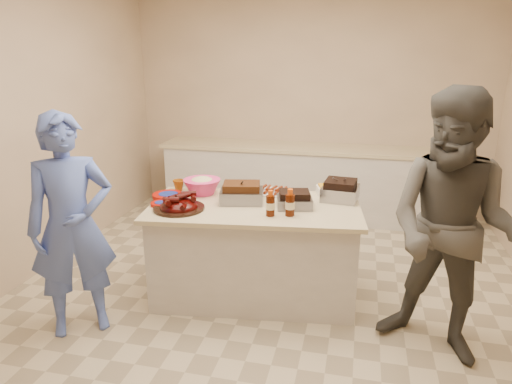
% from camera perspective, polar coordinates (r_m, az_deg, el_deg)
% --- Properties ---
extents(room, '(4.50, 5.00, 2.70)m').
position_cam_1_polar(room, '(3.96, 1.59, -13.52)').
color(room, '#C9AE8C').
rests_on(room, ground).
extents(back_counter, '(3.60, 0.64, 0.90)m').
position_cam_1_polar(back_counter, '(5.80, 5.98, 1.33)').
color(back_counter, beige).
rests_on(back_counter, ground).
extents(island, '(1.82, 1.11, 0.81)m').
position_cam_1_polar(island, '(4.08, -0.16, -12.59)').
color(island, beige).
rests_on(island, ground).
extents(rib_platter, '(0.54, 0.54, 0.16)m').
position_cam_1_polar(rib_platter, '(3.70, -9.58, -2.15)').
color(rib_platter, '#3C0402').
rests_on(rib_platter, island).
extents(pulled_pork_tray, '(0.40, 0.33, 0.11)m').
position_cam_1_polar(pulled_pork_tray, '(3.83, -1.80, -1.25)').
color(pulled_pork_tray, '#47230F').
rests_on(pulled_pork_tray, island).
extents(brisket_tray, '(0.32, 0.29, 0.08)m').
position_cam_1_polar(brisket_tray, '(3.71, 4.80, -1.90)').
color(brisket_tray, black).
rests_on(brisket_tray, island).
extents(roasting_pan, '(0.32, 0.32, 0.12)m').
position_cam_1_polar(roasting_pan, '(3.95, 10.43, -0.93)').
color(roasting_pan, gray).
rests_on(roasting_pan, island).
extents(coleslaw_bowl, '(0.37, 0.37, 0.22)m').
position_cam_1_polar(coleslaw_bowl, '(4.07, -6.72, -0.21)').
color(coleslaw_bowl, '#EE3280').
rests_on(coleslaw_bowl, island).
extents(sausage_plate, '(0.33, 0.33, 0.05)m').
position_cam_1_polar(sausage_plate, '(4.07, 2.20, -0.13)').
color(sausage_plate, silver).
rests_on(sausage_plate, island).
extents(mac_cheese_dish, '(0.38, 0.32, 0.09)m').
position_cam_1_polar(mac_cheese_dish, '(4.07, 9.99, -0.37)').
color(mac_cheese_dish, gold).
rests_on(mac_cheese_dish, island).
extents(bbq_bottle_a, '(0.08, 0.08, 0.20)m').
position_cam_1_polar(bbq_bottle_a, '(3.51, 1.80, -2.96)').
color(bbq_bottle_a, '#380F02').
rests_on(bbq_bottle_a, island).
extents(bbq_bottle_b, '(0.08, 0.08, 0.21)m').
position_cam_1_polar(bbq_bottle_b, '(3.52, 4.23, -2.95)').
color(bbq_bottle_b, '#380F02').
rests_on(bbq_bottle_b, island).
extents(mustard_bottle, '(0.04, 0.04, 0.11)m').
position_cam_1_polar(mustard_bottle, '(3.81, -1.36, -1.32)').
color(mustard_bottle, '#F9C600').
rests_on(mustard_bottle, island).
extents(sauce_bowl, '(0.13, 0.05, 0.12)m').
position_cam_1_polar(sauce_bowl, '(3.86, -2.17, -1.10)').
color(sauce_bowl, silver).
rests_on(sauce_bowl, island).
extents(plate_stack_large, '(0.30, 0.30, 0.03)m').
position_cam_1_polar(plate_stack_large, '(4.01, -10.88, -0.67)').
color(plate_stack_large, '#950A01').
rests_on(plate_stack_large, island).
extents(plate_stack_small, '(0.19, 0.19, 0.02)m').
position_cam_1_polar(plate_stack_small, '(3.82, -11.76, -1.62)').
color(plate_stack_small, '#950A01').
rests_on(plate_stack_small, island).
extents(plastic_cup, '(0.11, 0.11, 0.10)m').
position_cam_1_polar(plastic_cup, '(4.21, -9.62, 0.24)').
color(plastic_cup, '#914C0B').
rests_on(plastic_cup, island).
extents(basket_stack, '(0.22, 0.19, 0.09)m').
position_cam_1_polar(basket_stack, '(4.09, -1.49, -0.02)').
color(basket_stack, '#950A01').
rests_on(basket_stack, island).
extents(guest_blue, '(1.45, 1.69, 0.39)m').
position_cam_1_polar(guest_blue, '(3.89, -20.64, -15.41)').
color(guest_blue, '#516AC3').
rests_on(guest_blue, ground).
extents(guest_gray, '(1.56, 2.03, 0.69)m').
position_cam_1_polar(guest_gray, '(3.64, 21.61, -17.93)').
color(guest_gray, '#4F4D47').
rests_on(guest_gray, ground).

